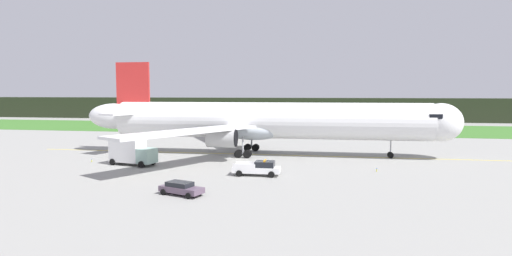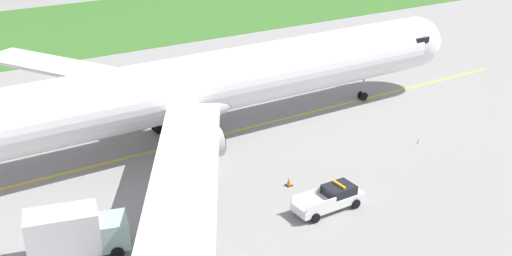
{
  "view_description": "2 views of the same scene",
  "coord_description": "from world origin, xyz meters",
  "views": [
    {
      "loc": [
        13.79,
        -60.33,
        10.07
      ],
      "look_at": [
        1.97,
        3.84,
        4.38
      ],
      "focal_mm": 29.09,
      "sensor_mm": 36.0,
      "label": 1
    },
    {
      "loc": [
        -21.34,
        -44.33,
        24.83
      ],
      "look_at": [
        3.26,
        -3.86,
        4.26
      ],
      "focal_mm": 43.78,
      "sensor_mm": 36.0,
      "label": 2
    }
  ],
  "objects": [
    {
      "name": "taxiway_centerline_main",
      "position": [
        3.85,
        4.9,
        0.0
      ],
      "size": [
        79.25,
        1.42,
        0.01
      ],
      "primitive_type": "cube",
      "rotation": [
        0.0,
        0.0,
        0.01
      ],
      "color": "yellow",
      "rests_on": "ground"
    },
    {
      "name": "catering_truck",
      "position": [
        -13.36,
        -7.76,
        1.85
      ],
      "size": [
        6.98,
        3.93,
        3.7
      ],
      "color": "#90B4A7",
      "rests_on": "ground"
    },
    {
      "name": "taxiway_edge_light_east",
      "position": [
        19.45,
        -6.67,
        0.26
      ],
      "size": [
        0.12,
        0.12,
        0.47
      ],
      "color": "yellow",
      "rests_on": "ground"
    },
    {
      "name": "ground",
      "position": [
        0.0,
        0.0,
        0.0
      ],
      "size": [
        320.0,
        320.0,
        0.0
      ],
      "primitive_type": "plane",
      "color": "gray"
    },
    {
      "name": "apron_cone",
      "position": [
        4.49,
        -7.06,
        0.33
      ],
      "size": [
        0.54,
        0.54,
        0.68
      ],
      "color": "black",
      "rests_on": "ground"
    },
    {
      "name": "airliner",
      "position": [
        3.33,
        4.9,
        5.41
      ],
      "size": [
        60.23,
        48.11,
        15.01
      ],
      "color": "silver",
      "rests_on": "ground"
    },
    {
      "name": "grass_verge",
      "position": [
        0.0,
        54.07,
        0.02
      ],
      "size": [
        320.0,
        35.44,
        0.04
      ],
      "primitive_type": "cube",
      "color": "#386C27",
      "rests_on": "ground"
    },
    {
      "name": "ops_pickup_truck",
      "position": [
        5.13,
        -11.77,
        0.9
      ],
      "size": [
        5.74,
        2.29,
        1.94
      ],
      "color": "white",
      "rests_on": "ground"
    }
  ]
}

